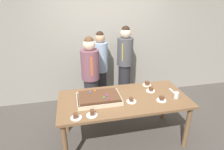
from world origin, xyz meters
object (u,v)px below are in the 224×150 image
object	(u,v)px
plated_slice_far_left	(92,114)
person_green_shirt_behind	(125,65)
plated_slice_near_right	(162,99)
plated_slice_near_left	(147,84)
party_table	(124,103)
cake_server_utensil	(172,91)
drink_cup_nearest	(176,95)
person_striped_tie_right	(91,77)
person_serving_front	(101,68)
plated_slice_far_right	(151,90)
plated_slice_center_back	(131,101)
plated_slice_center_front	(76,117)
sheet_cake	(99,98)

from	to	relation	value
plated_slice_far_left	person_green_shirt_behind	size ratio (longest dim) A/B	0.09
plated_slice_near_right	plated_slice_near_left	bearing A→B (deg)	92.06
plated_slice_near_right	person_green_shirt_behind	bearing A→B (deg)	98.85
party_table	cake_server_utensil	distance (m)	0.87
plated_slice_far_left	person_green_shirt_behind	bearing A→B (deg)	59.51
drink_cup_nearest	person_striped_tie_right	world-z (taller)	person_striped_tie_right
plated_slice_near_left	person_serving_front	size ratio (longest dim) A/B	0.09
plated_slice_far_right	plated_slice_center_back	size ratio (longest dim) A/B	1.00
plated_slice_center_back	cake_server_utensil	size ratio (longest dim) A/B	0.75
cake_server_utensil	person_green_shirt_behind	distance (m)	1.23
plated_slice_far_right	person_serving_front	distance (m)	1.26
plated_slice_near_left	plated_slice_center_back	xyz separation A→B (m)	(-0.44, -0.47, -0.01)
plated_slice_far_right	plated_slice_far_left	bearing A→B (deg)	-155.67
plated_slice_near_left	person_serving_front	xyz separation A→B (m)	(-0.70, 0.84, 0.04)
plated_slice_center_back	person_serving_front	bearing A→B (deg)	101.22
plated_slice_near_right	plated_slice_center_front	world-z (taller)	plated_slice_near_right
plated_slice_near_right	drink_cup_nearest	bearing A→B (deg)	4.57
drink_cup_nearest	person_serving_front	bearing A→B (deg)	125.87
party_table	plated_slice_far_left	bearing A→B (deg)	-147.65
sheet_cake	plated_slice_far_right	world-z (taller)	sheet_cake
plated_slice_center_front	plated_slice_near_right	bearing A→B (deg)	7.38
party_table	person_striped_tie_right	xyz separation A→B (m)	(-0.43, 0.78, 0.14)
plated_slice_near_right	plated_slice_center_front	bearing A→B (deg)	-172.62
plated_slice_far_left	person_striped_tie_right	world-z (taller)	person_striped_tie_right
plated_slice_far_left	person_striped_tie_right	bearing A→B (deg)	84.50
plated_slice_near_left	person_green_shirt_behind	bearing A→B (deg)	103.29
party_table	plated_slice_far_right	xyz separation A→B (m)	(0.51, 0.13, 0.11)
party_table	cake_server_utensil	world-z (taller)	cake_server_utensil
sheet_cake	plated_slice_near_left	world-z (taller)	sheet_cake
plated_slice_near_right	person_striped_tie_right	world-z (taller)	person_striped_tie_right
drink_cup_nearest	party_table	bearing A→B (deg)	168.34
party_table	plated_slice_far_right	world-z (taller)	plated_slice_far_right
plated_slice_center_back	drink_cup_nearest	bearing A→B (deg)	-3.66
plated_slice_center_back	drink_cup_nearest	size ratio (longest dim) A/B	1.50
plated_slice_far_left	cake_server_utensil	xyz separation A→B (m)	(1.40, 0.38, -0.02)
plated_slice_center_back	sheet_cake	bearing A→B (deg)	163.31
plated_slice_near_right	plated_slice_center_front	size ratio (longest dim) A/B	1.00
plated_slice_far_left	plated_slice_near_right	bearing A→B (deg)	8.07
plated_slice_center_front	drink_cup_nearest	xyz separation A→B (m)	(1.56, 0.19, 0.03)
sheet_cake	plated_slice_near_left	distance (m)	0.98
person_green_shirt_behind	person_striped_tie_right	bearing A→B (deg)	-31.27
plated_slice_near_right	drink_cup_nearest	distance (m)	0.26
plated_slice_near_right	plated_slice_far_left	world-z (taller)	plated_slice_far_left
sheet_cake	plated_slice_near_left	size ratio (longest dim) A/B	4.44
drink_cup_nearest	cake_server_utensil	xyz separation A→B (m)	(0.05, 0.21, -0.05)
plated_slice_center_back	person_green_shirt_behind	world-z (taller)	person_green_shirt_behind
party_table	cake_server_utensil	size ratio (longest dim) A/B	10.12
sheet_cake	person_serving_front	xyz separation A→B (m)	(0.22, 1.16, 0.02)
plated_slice_near_left	plated_slice_far_right	distance (m)	0.22
sheet_cake	plated_slice_center_front	distance (m)	0.53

